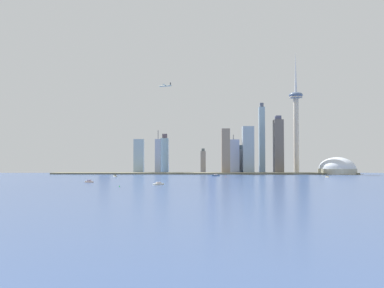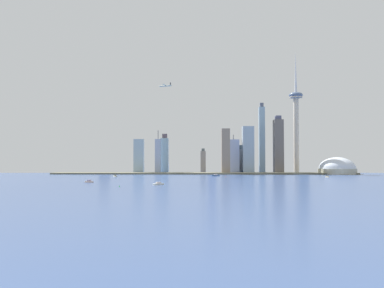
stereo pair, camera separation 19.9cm
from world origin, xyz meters
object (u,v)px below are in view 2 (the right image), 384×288
stadium_dome (337,169)px  skyscraper_12 (212,140)px  skyscraper_13 (278,146)px  boat_1 (115,176)px  channel_buoy_0 (226,177)px  skyscraper_10 (158,156)px  channel_buoy_1 (119,186)px  airplane (165,86)px  skyscraper_6 (165,155)px  skyscraper_3 (105,160)px  skyscraper_7 (226,151)px  skyscraper_8 (139,156)px  boat_3 (216,175)px  skyscraper_1 (241,160)px  skyscraper_2 (203,162)px  boat_4 (327,177)px  skyscraper_9 (233,156)px  skyscraper_0 (248,150)px  skyscraper_5 (303,144)px  boat_2 (89,181)px  skyscraper_4 (282,148)px  skyscraper_11 (262,139)px  boat_0 (158,184)px

stadium_dome → skyscraper_12: skyscraper_12 is taller
skyscraper_13 → boat_1: 405.73m
skyscraper_12 → channel_buoy_0: 254.08m
skyscraper_10 → channel_buoy_1: 446.04m
airplane → skyscraper_6: bearing=-64.8°
skyscraper_3 → airplane: 288.88m
skyscraper_7 → skyscraper_10: size_ratio=1.02×
skyscraper_8 → boat_3: (182.73, -136.72, -40.65)m
stadium_dome → skyscraper_1: size_ratio=1.24×
skyscraper_2 → skyscraper_10: size_ratio=0.58×
boat_4 → skyscraper_7: bearing=22.8°
skyscraper_8 → boat_3: bearing=-36.8°
skyscraper_3 → skyscraper_9: bearing=-8.8°
boat_4 → skyscraper_0: bearing=8.4°
channel_buoy_1 → airplane: size_ratio=0.06×
skyscraper_3 → skyscraper_7: (309.11, -86.34, 19.81)m
skyscraper_3 → skyscraper_10: (146.06, -62.07, 8.16)m
skyscraper_9 → boat_1: (-252.50, -177.95, -39.97)m
skyscraper_5 → skyscraper_10: skyscraper_5 is taller
skyscraper_10 → boat_2: size_ratio=7.62×
skyscraper_0 → skyscraper_12: bearing=144.1°
stadium_dome → boat_2: 593.14m
boat_2 → skyscraper_10: bearing=-79.1°
skyscraper_2 → skyscraper_9: skyscraper_9 is taller
skyscraper_7 → boat_3: size_ratio=6.55×
skyscraper_7 → skyscraper_9: (21.28, 35.45, -12.10)m
skyscraper_4 → airplane: bearing=-148.8°
skyscraper_8 → skyscraper_13: skyscraper_13 is taller
skyscraper_13 → boat_3: skyscraper_13 is taller
skyscraper_6 → boat_4: skyscraper_6 is taller
stadium_dome → airplane: size_ratio=3.03×
skyscraper_11 → boat_4: bearing=-65.3°
skyscraper_4 → skyscraper_8: skyscraper_4 is taller
stadium_dome → airplane: bearing=-168.6°
boat_1 → channel_buoy_1: boat_1 is taller
skyscraper_5 → channel_buoy_0: bearing=-131.0°
skyscraper_9 → airplane: size_ratio=3.30×
skyscraper_2 → skyscraper_7: size_ratio=0.57×
skyscraper_8 → airplane: (74.32, -109.09, 153.30)m
skyscraper_9 → skyscraper_13: bearing=-2.8°
channel_buoy_1 → skyscraper_12: bearing=75.1°
boat_3 → boat_4: size_ratio=2.02×
stadium_dome → skyscraper_7: 264.94m
skyscraper_12 → skyscraper_13: bearing=-19.9°
skyscraper_6 → boat_4: bearing=-32.3°
skyscraper_8 → skyscraper_1: bearing=7.0°
skyscraper_6 → skyscraper_11: size_ratio=0.56×
skyscraper_6 → skyscraper_11: 245.88m
skyscraper_4 → skyscraper_12: skyscraper_12 is taller
boat_0 → channel_buoy_1: size_ratio=7.91×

